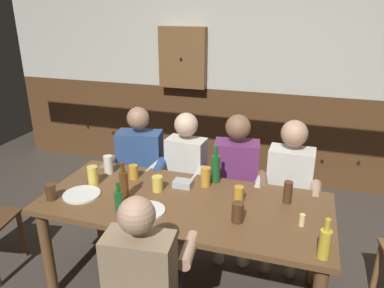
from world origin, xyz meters
The scene contains 26 objects.
back_wall_upper centered at (0.00, 2.28, 1.85)m, with size 6.11×0.12×1.50m, color beige.
back_wall_wainscot centered at (0.00, 2.28, 0.55)m, with size 6.11×0.12×1.09m, color brown.
dining_table centered at (0.00, 0.14, 0.67)m, with size 2.02×0.87×0.77m.
person_0 centered at (-0.67, 0.81, 0.66)m, with size 0.59×0.58×1.20m.
person_1 centered at (-0.23, 0.79, 0.65)m, with size 0.50×0.52×1.18m.
person_2 centered at (0.24, 0.81, 0.67)m, with size 0.55×0.57×1.21m.
person_3 centered at (0.68, 0.80, 0.66)m, with size 0.51×0.51×1.20m.
person_4 centered at (-0.01, -0.51, 0.65)m, with size 0.53×0.53×1.19m.
table_candle centered at (0.80, 0.07, 0.81)m, with size 0.04×0.04×0.08m, color #F9E08C.
condiment_caddy centered at (-0.08, 0.35, 0.79)m, with size 0.14×0.10×0.05m, color #B2B7BC.
plate_0 centered at (-0.19, -0.06, 0.77)m, with size 0.25×0.25×0.01m, color white.
plate_1 centered at (-0.73, 0.00, 0.77)m, with size 0.27×0.27×0.01m, color white.
bottle_0 centered at (-0.37, -0.11, 0.85)m, with size 0.06×0.06×0.21m.
bottle_1 centered at (-0.41, 0.04, 0.88)m, with size 0.06×0.06×0.29m.
bottle_2 centered at (0.13, 0.50, 0.88)m, with size 0.07×0.07×0.30m.
bottle_3 centered at (0.92, -0.21, 0.86)m, with size 0.06×0.06×0.24m.
pint_glass_0 centered at (-0.73, 0.39, 0.84)m, with size 0.07×0.07×0.15m, color white.
pint_glass_1 centered at (-0.24, 0.23, 0.82)m, with size 0.08×0.08×0.11m, color #E5C64C.
pint_glass_2 centered at (-0.50, 0.37, 0.82)m, with size 0.07×0.07×0.11m, color gold.
pint_glass_3 centered at (-0.75, 0.19, 0.84)m, with size 0.08×0.08×0.15m, color #E5C64C.
pint_glass_4 centered at (0.08, 0.41, 0.84)m, with size 0.07×0.07×0.15m, color gold.
pint_glass_5 centered at (0.40, 0.00, 0.83)m, with size 0.08×0.08×0.13m, color #4C2D19.
pint_glass_6 centered at (0.69, 0.34, 0.85)m, with size 0.06×0.06×0.16m, color #4C2D19.
pint_glass_7 centered at (0.36, 0.25, 0.82)m, with size 0.07×0.07×0.12m, color gold.
pint_glass_8 centered at (-0.90, -0.11, 0.82)m, with size 0.07×0.07×0.12m, color #4C2D19.
wall_dart_cabinet centered at (-0.69, 2.15, 1.46)m, with size 0.56×0.15×0.70m.
Camera 1 is at (0.74, -2.02, 2.08)m, focal length 34.78 mm.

